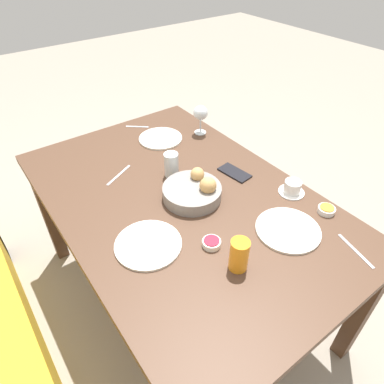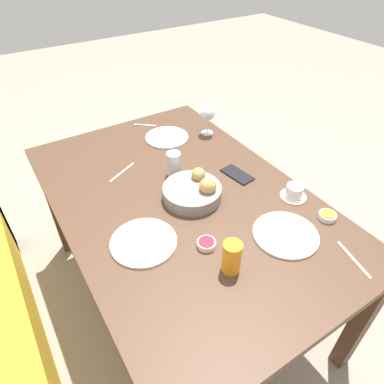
# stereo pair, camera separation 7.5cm
# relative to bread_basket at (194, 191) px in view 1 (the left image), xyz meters

# --- Properties ---
(ground_plane) EXTENTS (10.00, 10.00, 0.00)m
(ground_plane) POSITION_rel_bread_basket_xyz_m (0.03, 0.04, -0.75)
(ground_plane) COLOR gray
(dining_table) EXTENTS (1.48, 0.97, 0.71)m
(dining_table) POSITION_rel_bread_basket_xyz_m (0.03, 0.04, -0.12)
(dining_table) COLOR #4C3323
(dining_table) RESTS_ON ground_plane
(bread_basket) EXTENTS (0.24, 0.24, 0.11)m
(bread_basket) POSITION_rel_bread_basket_xyz_m (0.00, 0.00, 0.00)
(bread_basket) COLOR gray
(bread_basket) RESTS_ON dining_table
(plate_near_left) EXTENTS (0.24, 0.24, 0.01)m
(plate_near_left) POSITION_rel_bread_basket_xyz_m (-0.37, -0.17, -0.03)
(plate_near_left) COLOR silver
(plate_near_left) RESTS_ON dining_table
(plate_near_right) EXTENTS (0.23, 0.23, 0.01)m
(plate_near_right) POSITION_rel_bread_basket_xyz_m (0.49, -0.14, -0.03)
(plate_near_right) COLOR silver
(plate_near_right) RESTS_ON dining_table
(plate_far_center) EXTENTS (0.24, 0.24, 0.01)m
(plate_far_center) POSITION_rel_bread_basket_xyz_m (-0.12, 0.29, -0.03)
(plate_far_center) COLOR silver
(plate_far_center) RESTS_ON dining_table
(juice_glass) EXTENTS (0.06, 0.06, 0.12)m
(juice_glass) POSITION_rel_bread_basket_xyz_m (-0.38, 0.10, 0.03)
(juice_glass) COLOR orange
(juice_glass) RESTS_ON dining_table
(water_tumbler) EXTENTS (0.06, 0.06, 0.11)m
(water_tumbler) POSITION_rel_bread_basket_xyz_m (0.18, -0.01, 0.02)
(water_tumbler) COLOR silver
(water_tumbler) RESTS_ON dining_table
(wine_glass) EXTENTS (0.08, 0.08, 0.16)m
(wine_glass) POSITION_rel_bread_basket_xyz_m (0.42, -0.35, 0.08)
(wine_glass) COLOR silver
(wine_glass) RESTS_ON dining_table
(coffee_cup) EXTENTS (0.11, 0.11, 0.06)m
(coffee_cup) POSITION_rel_bread_basket_xyz_m (-0.22, -0.35, -0.01)
(coffee_cup) COLOR white
(coffee_cup) RESTS_ON dining_table
(jam_bowl_berry) EXTENTS (0.07, 0.07, 0.03)m
(jam_bowl_berry) POSITION_rel_bread_basket_xyz_m (-0.25, 0.11, -0.02)
(jam_bowl_berry) COLOR white
(jam_bowl_berry) RESTS_ON dining_table
(jam_bowl_honey) EXTENTS (0.07, 0.07, 0.03)m
(jam_bowl_honey) POSITION_rel_bread_basket_xyz_m (-0.39, -0.37, -0.02)
(jam_bowl_honey) COLOR white
(jam_bowl_honey) RESTS_ON dining_table
(fork_silver) EXTENTS (0.17, 0.05, 0.00)m
(fork_silver) POSITION_rel_bread_basket_xyz_m (-0.58, -0.29, -0.03)
(fork_silver) COLOR #B7B7BC
(fork_silver) RESTS_ON dining_table
(knife_silver) EXTENTS (0.09, 0.16, 0.00)m
(knife_silver) POSITION_rel_bread_basket_xyz_m (0.33, 0.18, -0.03)
(knife_silver) COLOR #B7B7BC
(knife_silver) RESTS_ON dining_table
(spoon_coffee) EXTENTS (0.09, 0.10, 0.00)m
(spoon_coffee) POSITION_rel_bread_basket_xyz_m (0.68, -0.11, -0.03)
(spoon_coffee) COLOR #B7B7BC
(spoon_coffee) RESTS_ON dining_table
(cell_phone) EXTENTS (0.16, 0.09, 0.01)m
(cell_phone) POSITION_rel_bread_basket_xyz_m (0.03, -0.25, -0.03)
(cell_phone) COLOR black
(cell_phone) RESTS_ON dining_table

